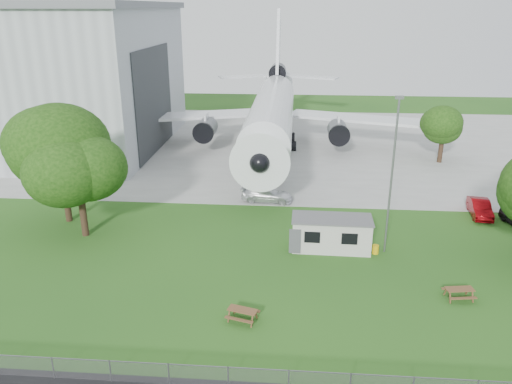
# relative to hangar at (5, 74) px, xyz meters

# --- Properties ---
(ground) EXTENTS (160.00, 160.00, 0.00)m
(ground) POSITION_rel_hangar_xyz_m (37.97, -36.00, -9.41)
(ground) COLOR #356C20
(concrete_apron) EXTENTS (120.00, 46.00, 0.03)m
(concrete_apron) POSITION_rel_hangar_xyz_m (37.97, 2.00, -9.39)
(concrete_apron) COLOR #B7B7B2
(concrete_apron) RESTS_ON ground
(hangar) EXTENTS (43.00, 31.00, 18.55)m
(hangar) POSITION_rel_hangar_xyz_m (0.00, 0.00, 0.00)
(hangar) COLOR #B2B7BC
(hangar) RESTS_ON ground
(airliner) EXTENTS (46.36, 47.73, 17.69)m
(airliner) POSITION_rel_hangar_xyz_m (35.97, -0.14, -4.14)
(airliner) COLOR white
(airliner) RESTS_ON ground
(site_cabin) EXTENTS (6.78, 2.85, 2.62)m
(site_cabin) POSITION_rel_hangar_xyz_m (42.04, -29.57, -8.09)
(site_cabin) COLOR beige
(site_cabin) RESTS_ON ground
(picnic_west) EXTENTS (2.14, 1.94, 0.76)m
(picnic_west) POSITION_rel_hangar_xyz_m (36.08, -39.69, -9.41)
(picnic_west) COLOR brown
(picnic_west) RESTS_ON ground
(picnic_east) EXTENTS (2.00, 1.75, 0.76)m
(picnic_east) POSITION_rel_hangar_xyz_m (49.91, -36.22, -9.41)
(picnic_east) COLOR brown
(picnic_east) RESTS_ON ground
(lamp_mast) EXTENTS (0.16, 0.16, 12.00)m
(lamp_mast) POSITION_rel_hangar_xyz_m (46.17, -29.80, -3.41)
(lamp_mast) COLOR slate
(lamp_mast) RESTS_ON ground
(tree_west_big) EXTENTS (8.83, 8.83, 11.28)m
(tree_west_big) POSITION_rel_hangar_xyz_m (19.09, -25.89, -2.55)
(tree_west_big) COLOR #382619
(tree_west_big) RESTS_ON ground
(tree_west_small) EXTENTS (6.98, 6.98, 9.08)m
(tree_west_small) POSITION_rel_hangar_xyz_m (21.74, -28.68, -3.83)
(tree_west_small) COLOR #382619
(tree_west_small) RESTS_ON ground
(tree_far_apron) EXTENTS (5.20, 5.20, 7.20)m
(tree_far_apron) POSITION_rel_hangar_xyz_m (56.77, -5.10, -4.83)
(tree_far_apron) COLOR #382619
(tree_far_apron) RESTS_ON ground
(car_ne_sedan) EXTENTS (2.09, 4.68, 1.49)m
(car_ne_sedan) POSITION_rel_hangar_xyz_m (55.94, -21.91, -8.66)
(car_ne_sedan) COLOR maroon
(car_ne_sedan) RESTS_ON ground
(car_apron_van) EXTENTS (5.14, 2.40, 1.45)m
(car_apron_van) POSITION_rel_hangar_xyz_m (36.42, -19.81, -8.68)
(car_apron_van) COLOR white
(car_apron_van) RESTS_ON ground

